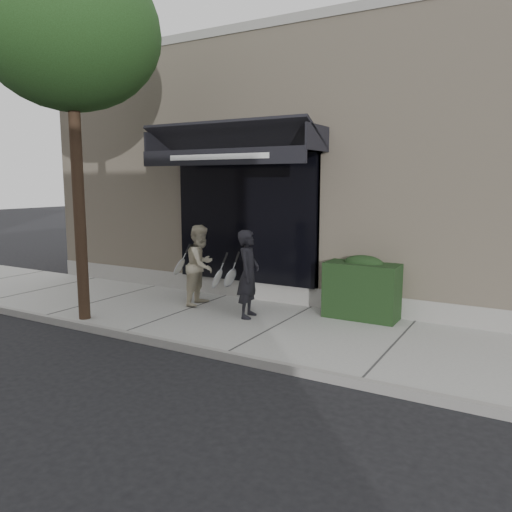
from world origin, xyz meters
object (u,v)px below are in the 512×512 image
Objects in this scene: hedge at (363,288)px; pedestrian_front at (248,274)px; street_tree at (70,34)px; pedestrian_back at (201,265)px.

pedestrian_front is (-1.80, -1.00, 0.25)m from hedge.
hedge is 2.08m from pedestrian_front.
street_tree reaches higher than pedestrian_front.
hedge is 3.18m from pedestrian_back.
street_tree is 5.02m from pedestrian_front.
pedestrian_back is (1.20, 1.91, -4.06)m from street_tree.
hedge is 0.82× the size of pedestrian_back.
street_tree reaches higher than hedge.
pedestrian_front is at bearing -15.47° from pedestrian_back.
pedestrian_front is (2.50, 1.55, -4.07)m from street_tree.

